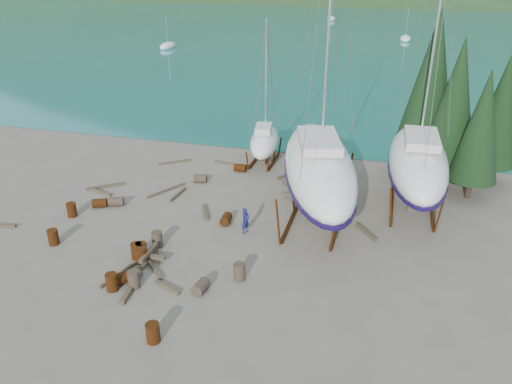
% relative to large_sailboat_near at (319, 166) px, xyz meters
% --- Properties ---
extents(ground, '(600.00, 600.00, 0.00)m').
position_rel_large_sailboat_near_xyz_m(ground, '(-4.82, -4.66, -3.37)').
color(ground, '#645C4E').
rests_on(ground, ground).
extents(cypress_near_right, '(3.60, 3.60, 10.00)m').
position_rel_large_sailboat_near_xyz_m(cypress_near_right, '(7.68, 7.34, 2.42)').
color(cypress_near_right, black).
rests_on(cypress_near_right, ground).
extents(cypress_mid_right, '(3.06, 3.06, 8.50)m').
position_rel_large_sailboat_near_xyz_m(cypress_mid_right, '(9.18, 5.34, 1.55)').
color(cypress_mid_right, black).
rests_on(cypress_mid_right, ground).
extents(cypress_back_left, '(4.14, 4.14, 11.50)m').
position_rel_large_sailboat_near_xyz_m(cypress_back_left, '(6.18, 9.34, 3.29)').
color(cypress_back_left, black).
rests_on(cypress_back_left, ground).
extents(cypress_far_right, '(3.24, 3.24, 9.00)m').
position_rel_large_sailboat_near_xyz_m(cypress_far_right, '(10.68, 8.34, 1.84)').
color(cypress_far_right, black).
rests_on(cypress_far_right, ground).
extents(moored_boat_left, '(2.00, 5.00, 6.05)m').
position_rel_large_sailboat_near_xyz_m(moored_boat_left, '(-34.82, 55.34, -2.98)').
color(moored_boat_left, white).
rests_on(moored_boat_left, ground).
extents(moored_boat_mid, '(2.00, 5.00, 6.05)m').
position_rel_large_sailboat_near_xyz_m(moored_boat_mid, '(5.18, 75.34, -2.98)').
color(moored_boat_mid, white).
rests_on(moored_boat_mid, ground).
extents(moored_boat_far, '(2.00, 5.00, 6.05)m').
position_rel_large_sailboat_near_xyz_m(moored_boat_far, '(-12.82, 105.34, -2.98)').
color(moored_boat_far, white).
rests_on(moored_boat_far, ground).
extents(large_sailboat_near, '(7.17, 13.85, 20.94)m').
position_rel_large_sailboat_near_xyz_m(large_sailboat_near, '(0.00, 0.00, 0.00)').
color(large_sailboat_near, white).
rests_on(large_sailboat_near, ground).
extents(large_sailboat_far, '(3.85, 11.97, 18.76)m').
position_rel_large_sailboat_near_xyz_m(large_sailboat_far, '(5.62, 3.19, -0.31)').
color(large_sailboat_far, white).
rests_on(large_sailboat_far, ground).
extents(small_sailboat_shore, '(3.06, 6.82, 10.54)m').
position_rel_large_sailboat_near_xyz_m(small_sailboat_shore, '(-5.30, 7.94, -1.63)').
color(small_sailboat_shore, white).
rests_on(small_sailboat_shore, ground).
extents(worker, '(0.57, 0.67, 1.57)m').
position_rel_large_sailboat_near_xyz_m(worker, '(-3.61, -2.96, -2.58)').
color(worker, navy).
rests_on(worker, ground).
extents(drum_0, '(0.58, 0.58, 0.88)m').
position_rel_large_sailboat_near_xyz_m(drum_0, '(-13.45, -6.93, -2.93)').
color(drum_0, '#562C0E').
rests_on(drum_0, ground).
extents(drum_1, '(0.69, 0.95, 0.58)m').
position_rel_large_sailboat_near_xyz_m(drum_1, '(-4.08, -8.88, -3.08)').
color(drum_1, '#2D2823').
rests_on(drum_1, ground).
extents(drum_2, '(1.04, 0.89, 0.58)m').
position_rel_large_sailboat_near_xyz_m(drum_2, '(-13.43, -2.27, -3.08)').
color(drum_2, '#562C0E').
rests_on(drum_2, ground).
extents(drum_3, '(0.58, 0.58, 0.88)m').
position_rel_large_sailboat_near_xyz_m(drum_3, '(-8.19, -9.84, -2.93)').
color(drum_3, '#562C0E').
rests_on(drum_3, ground).
extents(drum_4, '(0.90, 0.61, 0.58)m').
position_rel_large_sailboat_near_xyz_m(drum_4, '(-6.54, 5.65, -3.08)').
color(drum_4, '#562C0E').
rests_on(drum_4, ground).
extents(drum_5, '(0.58, 0.58, 0.88)m').
position_rel_large_sailboat_near_xyz_m(drum_5, '(-7.86, -5.63, -2.93)').
color(drum_5, '#2D2823').
rests_on(drum_5, ground).
extents(drum_6, '(0.63, 0.91, 0.58)m').
position_rel_large_sailboat_near_xyz_m(drum_6, '(-5.04, -2.20, -3.08)').
color(drum_6, '#562C0E').
rests_on(drum_6, ground).
extents(drum_7, '(0.58, 0.58, 0.88)m').
position_rel_large_sailboat_near_xyz_m(drum_7, '(-4.76, -12.55, -2.93)').
color(drum_7, '#562C0E').
rests_on(drum_7, ground).
extents(drum_8, '(0.58, 0.58, 0.88)m').
position_rel_large_sailboat_near_xyz_m(drum_8, '(-14.40, -3.79, -2.93)').
color(drum_8, '#562C0E').
rests_on(drum_8, ground).
extents(drum_9, '(0.96, 0.70, 0.58)m').
position_rel_large_sailboat_near_xyz_m(drum_9, '(-8.68, 3.05, -3.08)').
color(drum_9, '#2D2823').
rests_on(drum_9, ground).
extents(drum_10, '(0.58, 0.58, 0.88)m').
position_rel_large_sailboat_near_xyz_m(drum_10, '(-8.14, -6.91, -2.93)').
color(drum_10, '#562C0E').
rests_on(drum_10, ground).
extents(drum_11, '(0.98, 1.05, 0.58)m').
position_rel_large_sailboat_near_xyz_m(drum_11, '(-2.62, 4.46, -3.08)').
color(drum_11, '#2D2823').
rests_on(drum_11, ground).
extents(drum_12, '(1.01, 1.05, 0.58)m').
position_rel_large_sailboat_near_xyz_m(drum_12, '(-7.97, -9.16, -3.08)').
color(drum_12, '#562C0E').
rests_on(drum_12, ground).
extents(drum_13, '(0.58, 0.58, 0.88)m').
position_rel_large_sailboat_near_xyz_m(drum_13, '(-7.93, -7.32, -2.93)').
color(drum_13, '#562C0E').
rests_on(drum_13, ground).
extents(drum_14, '(0.58, 0.58, 0.88)m').
position_rel_large_sailboat_near_xyz_m(drum_14, '(-8.37, -7.02, -2.93)').
color(drum_14, '#562C0E').
rests_on(drum_14, ground).
extents(drum_15, '(1.02, 0.84, 0.58)m').
position_rel_large_sailboat_near_xyz_m(drum_15, '(-12.52, -1.79, -3.08)').
color(drum_15, '#2D2823').
rests_on(drum_15, ground).
extents(drum_16, '(0.58, 0.58, 0.88)m').
position_rel_large_sailboat_near_xyz_m(drum_16, '(-7.29, -9.38, -2.93)').
color(drum_16, '#2D2823').
rests_on(drum_16, ground).
extents(drum_17, '(0.58, 0.58, 0.88)m').
position_rel_large_sailboat_near_xyz_m(drum_17, '(-2.62, -7.43, -2.93)').
color(drum_17, '#2D2823').
rests_on(drum_17, ground).
extents(timber_0, '(2.10, 1.62, 0.14)m').
position_rel_large_sailboat_near_xyz_m(timber_0, '(-11.92, 5.98, -3.30)').
color(timber_0, brown).
rests_on(timber_0, ground).
extents(timber_1, '(1.37, 1.75, 0.19)m').
position_rel_large_sailboat_near_xyz_m(timber_1, '(3.09, -1.23, -3.27)').
color(timber_1, brown).
rests_on(timber_1, ground).
extents(timber_2, '(2.09, 1.72, 0.19)m').
position_rel_large_sailboat_near_xyz_m(timber_2, '(-14.68, 0.50, -3.27)').
color(timber_2, brown).
rests_on(timber_2, ground).
extents(timber_3, '(0.95, 3.12, 0.15)m').
position_rel_large_sailboat_near_xyz_m(timber_3, '(-8.42, -8.40, -3.29)').
color(timber_3, brown).
rests_on(timber_3, ground).
extents(timber_4, '(0.35, 2.08, 0.17)m').
position_rel_large_sailboat_near_xyz_m(timber_4, '(-9.35, 0.58, -3.28)').
color(timber_4, brown).
rests_on(timber_4, ground).
extents(timber_5, '(2.26, 2.23, 0.16)m').
position_rel_large_sailboat_near_xyz_m(timber_5, '(-7.37, -7.47, -3.29)').
color(timber_5, brown).
rests_on(timber_5, ground).
extents(timber_6, '(1.32, 1.71, 0.19)m').
position_rel_large_sailboat_near_xyz_m(timber_6, '(-2.96, 5.71, -3.27)').
color(timber_6, brown).
rests_on(timber_6, ground).
extents(timber_7, '(1.56, 0.78, 0.17)m').
position_rel_large_sailboat_near_xyz_m(timber_7, '(-5.72, -9.08, -3.28)').
color(timber_7, brown).
rests_on(timber_7, ground).
extents(timber_8, '(1.07, 1.91, 0.19)m').
position_rel_large_sailboat_near_xyz_m(timber_8, '(-6.71, -1.32, -3.27)').
color(timber_8, brown).
rests_on(timber_8, ground).
extents(timber_9, '(2.64, 0.63, 0.15)m').
position_rel_large_sailboat_near_xyz_m(timber_9, '(-7.72, 6.73, -3.29)').
color(timber_9, brown).
rests_on(timber_9, ground).
extents(timber_15, '(1.65, 2.82, 0.15)m').
position_rel_large_sailboat_near_xyz_m(timber_15, '(-10.37, 1.04, -3.29)').
color(timber_15, brown).
rests_on(timber_15, ground).
extents(timber_16, '(0.55, 2.53, 0.23)m').
position_rel_large_sailboat_near_xyz_m(timber_16, '(-7.34, -9.55, -3.25)').
color(timber_16, brown).
rests_on(timber_16, ground).
extents(timber_17, '(2.06, 0.79, 0.16)m').
position_rel_large_sailboat_near_xyz_m(timber_17, '(-14.59, -0.36, -3.29)').
color(timber_17, brown).
rests_on(timber_17, ground).
extents(timber_pile_fore, '(1.80, 1.80, 0.60)m').
position_rel_large_sailboat_near_xyz_m(timber_pile_fore, '(-7.64, -7.10, -3.07)').
color(timber_pile_fore, brown).
rests_on(timber_pile_fore, ground).
extents(timber_pile_aft, '(1.80, 1.80, 0.60)m').
position_rel_large_sailboat_near_xyz_m(timber_pile_aft, '(-1.69, 2.14, -3.07)').
color(timber_pile_aft, brown).
rests_on(timber_pile_aft, ground).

